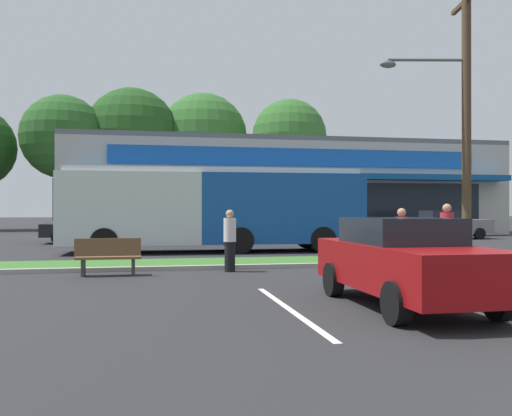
% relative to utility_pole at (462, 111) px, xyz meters
% --- Properties ---
extents(grass_median, '(56.00, 2.20, 0.12)m').
position_rel_utility_pole_xyz_m(grass_median, '(-4.22, -0.10, -4.86)').
color(grass_median, '#386B28').
rests_on(grass_median, ground_plane).
extents(curb_lip, '(56.00, 0.24, 0.12)m').
position_rel_utility_pole_xyz_m(curb_lip, '(-4.22, -1.32, -4.86)').
color(curb_lip, '#99968C').
rests_on(curb_lip, ground_plane).
extents(parking_stripe_0, '(0.12, 4.80, 0.01)m').
position_rel_utility_pole_xyz_m(parking_stripe_0, '(-7.85, -7.62, -4.92)').
color(parking_stripe_0, silver).
rests_on(parking_stripe_0, ground_plane).
extents(parking_stripe_1, '(0.12, 4.80, 0.01)m').
position_rel_utility_pole_xyz_m(parking_stripe_1, '(-4.95, -7.23, -4.92)').
color(parking_stripe_1, silver).
rests_on(parking_stripe_1, ground_plane).
extents(storefront_building, '(28.63, 13.34, 6.22)m').
position_rel_utility_pole_xyz_m(storefront_building, '(-1.01, 21.90, -1.81)').
color(storefront_building, '#BCB7AD').
rests_on(storefront_building, ground_plane).
extents(tree_left, '(6.63, 6.63, 10.76)m').
position_rel_utility_pole_xyz_m(tree_left, '(-16.81, 29.33, 2.50)').
color(tree_left, '#473323').
rests_on(tree_left, ground_plane).
extents(tree_mid_left, '(7.77, 7.77, 11.82)m').
position_rel_utility_pole_xyz_m(tree_mid_left, '(-11.52, 30.74, 3.00)').
color(tree_mid_left, '#473323').
rests_on(tree_mid_left, ground_plane).
extents(tree_mid, '(7.71, 7.71, 11.85)m').
position_rel_utility_pole_xyz_m(tree_mid, '(-5.42, 31.77, 3.07)').
color(tree_mid, '#473323').
rests_on(tree_mid, ground_plane).
extents(tree_mid_right, '(6.31, 6.31, 11.02)m').
position_rel_utility_pole_xyz_m(tree_mid_right, '(1.60, 28.79, 2.92)').
color(tree_mid_right, '#473323').
rests_on(tree_mid_right, ground_plane).
extents(utility_pole, '(3.12, 2.39, 9.17)m').
position_rel_utility_pole_xyz_m(utility_pole, '(0.00, 0.00, 0.00)').
color(utility_pole, '#4C3826').
rests_on(utility_pole, ground_plane).
extents(city_bus, '(11.73, 2.93, 3.25)m').
position_rel_utility_pole_xyz_m(city_bus, '(-7.62, 5.01, -3.16)').
color(city_bus, '#144793').
rests_on(city_bus, ground_plane).
extents(bus_stop_bench, '(1.60, 0.45, 0.95)m').
position_rel_utility_pole_xyz_m(bus_stop_bench, '(-11.14, -2.31, -4.42)').
color(bus_stop_bench, brown).
rests_on(bus_stop_bench, ground_plane).
extents(car_1, '(4.67, 1.86, 1.44)m').
position_rel_utility_pole_xyz_m(car_1, '(-12.97, 11.82, -4.18)').
color(car_1, black).
rests_on(car_1, ground_plane).
extents(car_2, '(4.74, 1.96, 1.60)m').
position_rel_utility_pole_xyz_m(car_2, '(6.36, 11.92, -4.11)').
color(car_2, slate).
rests_on(car_2, ground_plane).
extents(car_3, '(1.87, 4.39, 1.52)m').
position_rel_utility_pole_xyz_m(car_3, '(-5.85, -7.76, -4.14)').
color(car_3, maroon).
rests_on(car_3, ground_plane).
extents(pedestrian_near_bench, '(0.33, 0.33, 1.65)m').
position_rel_utility_pole_xyz_m(pedestrian_near_bench, '(-8.02, -1.94, -4.09)').
color(pedestrian_near_bench, black).
rests_on(pedestrian_near_bench, ground_plane).
extents(pedestrian_mid, '(0.37, 0.37, 1.82)m').
position_rel_utility_pole_xyz_m(pedestrian_mid, '(-2.02, -2.54, -4.01)').
color(pedestrian_mid, '#1E2338').
rests_on(pedestrian_mid, ground_plane).
extents(pedestrian_far, '(0.34, 0.34, 1.70)m').
position_rel_utility_pole_xyz_m(pedestrian_far, '(-3.67, -3.15, -4.07)').
color(pedestrian_far, '#47423D').
rests_on(pedestrian_far, ground_plane).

